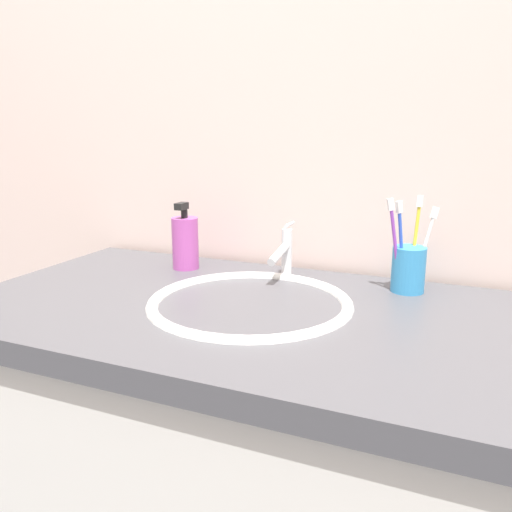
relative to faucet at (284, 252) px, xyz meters
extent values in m
cube|color=beige|center=(-0.01, 0.14, 0.24)|extent=(2.33, 0.04, 2.40)
cube|color=silver|center=(-0.01, -0.21, -0.53)|extent=(1.08, 0.58, 0.85)
cube|color=#4C4C51|center=(-0.01, -0.21, -0.08)|extent=(1.13, 0.62, 0.05)
ellipsoid|color=white|center=(0.00, -0.20, -0.12)|extent=(0.35, 0.35, 0.12)
torus|color=white|center=(0.00, -0.20, -0.06)|extent=(0.41, 0.41, 0.02)
cylinder|color=#595B60|center=(0.00, -0.20, -0.18)|extent=(0.03, 0.03, 0.01)
cylinder|color=silver|center=(0.00, 0.02, -0.01)|extent=(0.02, 0.02, 0.11)
cylinder|color=silver|center=(0.00, -0.03, 0.00)|extent=(0.02, 0.10, 0.04)
cylinder|color=silver|center=(0.00, 0.03, 0.06)|extent=(0.01, 0.05, 0.01)
cylinder|color=#338CCC|center=(0.27, 0.01, -0.01)|extent=(0.07, 0.07, 0.10)
cylinder|color=blue|center=(0.26, -0.01, 0.03)|extent=(0.03, 0.03, 0.18)
cube|color=white|center=(0.25, -0.02, 0.12)|extent=(0.02, 0.02, 0.03)
cylinder|color=yellow|center=(0.28, 0.03, 0.04)|extent=(0.02, 0.03, 0.18)
cube|color=white|center=(0.28, 0.04, 0.13)|extent=(0.01, 0.02, 0.03)
cylinder|color=white|center=(0.30, 0.03, 0.02)|extent=(0.04, 0.04, 0.16)
cube|color=white|center=(0.31, 0.04, 0.10)|extent=(0.02, 0.02, 0.03)
cylinder|color=purple|center=(0.25, -0.01, 0.04)|extent=(0.04, 0.03, 0.18)
cube|color=white|center=(0.23, -0.02, 0.13)|extent=(0.02, 0.01, 0.03)
cylinder|color=#B24CA5|center=(-0.25, -0.01, 0.00)|extent=(0.06, 0.06, 0.13)
cylinder|color=black|center=(-0.25, -0.01, 0.07)|extent=(0.02, 0.02, 0.02)
cube|color=black|center=(-0.25, -0.02, 0.09)|extent=(0.02, 0.04, 0.02)
camera|label=1|loc=(0.39, -1.09, 0.28)|focal=36.64mm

